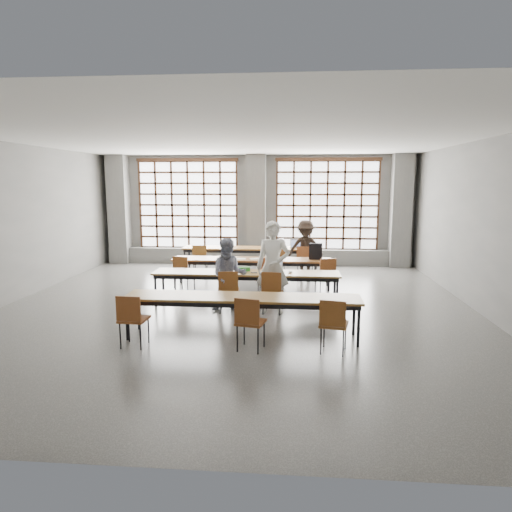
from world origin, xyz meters
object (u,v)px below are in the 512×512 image
(green_box, at_px, (244,269))
(student_back, at_px, (305,248))
(chair_back_left, at_px, (200,257))
(chair_near_right, at_px, (333,320))
(chair_near_mid, at_px, (249,318))
(student_female, at_px, (229,275))
(desk_row_c, at_px, (246,275))
(desk_row_b, at_px, (252,261))
(laptop_front, at_px, (273,269))
(backpack, at_px, (316,251))
(chair_front_right, at_px, (272,288))
(chair_front_left, at_px, (229,287))
(chair_back_mid, at_px, (278,258))
(desk_row_d, at_px, (242,300))
(chair_near_left, at_px, (132,315))
(chair_mid_centre, at_px, (267,271))
(chair_mid_left, at_px, (183,270))
(student_male, at_px, (273,267))
(phone, at_px, (254,273))
(chair_back_right, at_px, (305,258))
(laptop_back, at_px, (296,245))
(plastic_bag, at_px, (281,243))
(red_pouch, at_px, (134,316))
(chair_mid_right, at_px, (326,272))
(mouse, at_px, (290,272))
(desk_row_a, at_px, (251,250))

(green_box, bearing_deg, student_back, 66.06)
(chair_back_left, relative_size, chair_near_right, 1.00)
(chair_near_mid, xyz_separation_m, student_female, (-0.64, 2.23, 0.22))
(desk_row_c, relative_size, chair_near_right, 4.55)
(desk_row_b, xyz_separation_m, laptop_front, (0.62, -1.62, 0.13))
(chair_back_left, relative_size, backpack, 2.20)
(laptop_front, bearing_deg, student_female, -145.45)
(chair_front_right, bearing_deg, chair_front_left, -179.99)
(chair_back_mid, relative_size, student_female, 0.58)
(laptop_front, height_order, backpack, backpack)
(desk_row_d, height_order, chair_near_left, chair_near_left)
(desk_row_c, relative_size, chair_mid_centre, 4.55)
(chair_back_left, distance_m, student_back, 3.01)
(chair_mid_left, height_order, student_female, student_female)
(chair_near_left, bearing_deg, chair_back_left, 91.01)
(student_male, bearing_deg, chair_near_left, -128.86)
(chair_back_mid, bearing_deg, chair_back_left, -179.94)
(student_back, height_order, laptop_front, student_back)
(desk_row_d, xyz_separation_m, phone, (0.03, 2.00, 0.07))
(chair_mid_left, bearing_deg, chair_near_mid, -62.44)
(chair_back_right, bearing_deg, student_male, -101.38)
(chair_mid_centre, bearing_deg, chair_near_left, -116.72)
(chair_back_left, height_order, chair_near_mid, same)
(desk_row_d, distance_m, chair_near_left, 1.82)
(chair_back_right, xyz_separation_m, student_male, (-0.72, -3.58, 0.40))
(chair_mid_left, xyz_separation_m, chair_mid_centre, (2.04, -0.00, 0.00))
(backpack, bearing_deg, chair_near_left, -119.49)
(desk_row_d, height_order, student_female, student_female)
(chair_near_mid, distance_m, laptop_back, 6.60)
(desk_row_c, xyz_separation_m, plastic_bag, (0.64, 3.76, 0.21))
(chair_near_left, xyz_separation_m, red_pouch, (0.00, 0.08, -0.04))
(chair_back_left, bearing_deg, desk_row_d, -70.77)
(student_back, distance_m, laptop_front, 3.20)
(desk_row_d, distance_m, chair_front_right, 1.54)
(chair_mid_right, bearing_deg, chair_back_mid, 121.66)
(desk_row_d, xyz_separation_m, chair_near_mid, (0.18, -0.63, -0.13))
(desk_row_c, relative_size, chair_front_right, 4.55)
(chair_front_right, distance_m, backpack, 2.62)
(chair_mid_centre, bearing_deg, chair_front_right, -82.90)
(chair_mid_left, height_order, student_male, student_male)
(chair_front_left, height_order, chair_near_left, same)
(laptop_back, bearing_deg, chair_near_right, -85.20)
(chair_back_left, bearing_deg, student_male, -57.83)
(student_female, bearing_deg, chair_back_left, 104.78)
(chair_back_right, relative_size, student_female, 0.58)
(mouse, bearing_deg, student_male, -126.10)
(laptop_front, bearing_deg, desk_row_d, -100.86)
(chair_back_left, bearing_deg, chair_near_right, -60.47)
(desk_row_a, height_order, laptop_back, laptop_back)
(student_back, bearing_deg, desk_row_a, 165.65)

